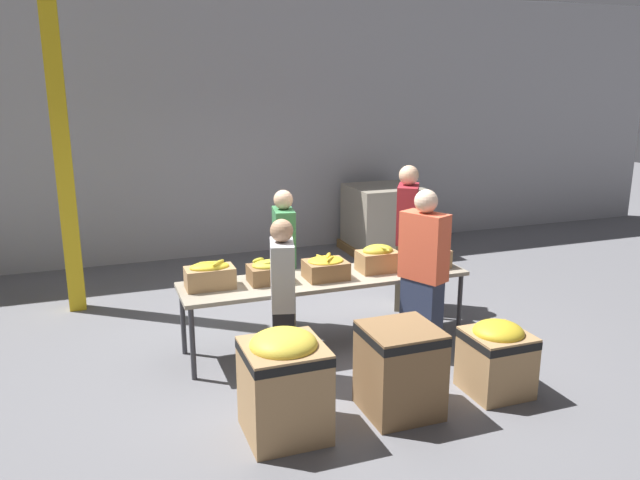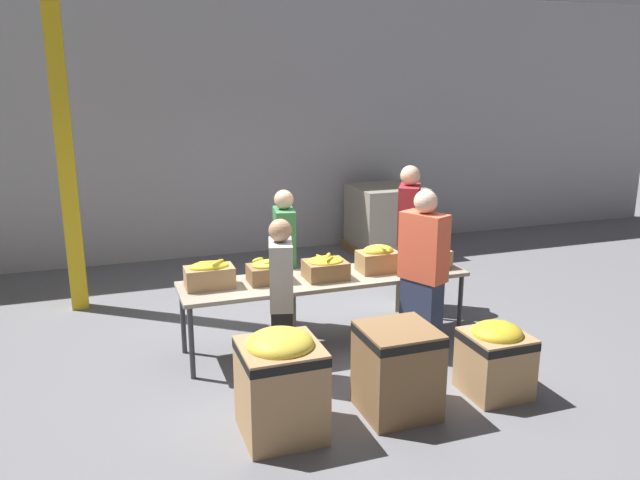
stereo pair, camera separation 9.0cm
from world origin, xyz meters
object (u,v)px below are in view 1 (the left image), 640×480
Objects in this scene: donation_bin_0 at (284,380)px; donation_bin_1 at (400,367)px; banana_box_1 at (269,271)px; donation_bin_2 at (497,355)px; volunteer_1 at (423,275)px; support_pillar at (61,142)px; sorting_table at (326,282)px; banana_box_2 at (326,267)px; pallet_stack_0 at (383,220)px; banana_box_3 at (378,258)px; volunteer_2 at (283,302)px; banana_box_0 at (210,275)px; volunteer_3 at (284,261)px; banana_box_4 at (429,255)px; volunteer_0 at (407,238)px.

donation_bin_1 is (0.99, 0.00, -0.06)m from donation_bin_0.
banana_box_1 is 2.27m from donation_bin_2.
volunteer_1 is 0.42× the size of support_pillar.
sorting_table is 1.72m from donation_bin_0.
banana_box_2 is 1.84m from donation_bin_2.
support_pillar is at bearing 26.14° from volunteer_1.
pallet_stack_0 is at bearing 56.26° from donation_bin_0.
volunteer_2 reaches higher than banana_box_3.
pallet_stack_0 is (1.33, 3.61, -0.31)m from volunteer_1.
banana_box_2 is at bearing -7.91° from banana_box_1.
volunteer_3 reaches higher than banana_box_0.
donation_bin_0 is at bearing -123.74° from pallet_stack_0.
banana_box_3 reaches higher than donation_bin_0.
volunteer_3 is (-0.83, 0.61, -0.11)m from banana_box_3.
banana_box_1 is 0.67m from volunteer_3.
banana_box_1 is 0.26× the size of volunteer_3.
sorting_table is at bearing 31.98° from volunteer_3.
pallet_stack_0 is (0.97, 3.11, -0.34)m from banana_box_4.
banana_box_0 reaches higher than banana_box_2.
banana_box_3 is 0.58m from banana_box_4.
volunteer_0 is 4.11m from support_pillar.
banana_box_0 is 0.58m from banana_box_1.
donation_bin_0 is (-0.64, -2.07, -0.32)m from volunteer_3.
donation_bin_0 is (-2.19, -2.19, -0.40)m from volunteer_0.
banana_box_2 is at bearing -110.35° from sorting_table.
volunteer_0 is 2.26m from donation_bin_2.
banana_box_0 is at bearing 129.63° from donation_bin_1.
banana_box_0 is 4.47m from pallet_stack_0.
donation_bin_2 is at bearing -0.00° from donation_bin_1.
volunteer_3 is at bearing 122.07° from donation_bin_2.
volunteer_2 is at bearing 130.16° from donation_bin_1.
banana_box_2 is 3.80m from pallet_stack_0.
sorting_table is at bearing 93.91° from donation_bin_1.
support_pillar is at bearing 132.70° from banana_box_1.
volunteer_0 is at bearing -41.12° from volunteer_2.
volunteer_2 reaches higher than banana_box_1.
volunteer_2 is 1.77× the size of donation_bin_0.
volunteer_3 is (-1.55, -0.12, -0.09)m from volunteer_0.
banana_box_3 reaches higher than banana_box_2.
donation_bin_1 is (0.68, -1.49, -0.46)m from banana_box_1.
volunteer_3 is 1.38× the size of pallet_stack_0.
volunteer_0 reaches higher than pallet_stack_0.
sorting_table is 3.43m from support_pillar.
banana_box_3 is 1.04m from volunteer_3.
volunteer_0 is at bearing 30.30° from banana_box_2.
volunteer_2 is at bearing -51.08° from banana_box_0.
banana_box_0 is 0.27× the size of volunteer_0.
banana_box_2 is at bearing 29.64° from volunteer_3.
banana_box_0 is 0.12× the size of support_pillar.
pallet_stack_0 reaches higher than donation_bin_1.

